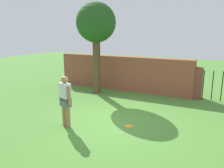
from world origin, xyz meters
name	(u,v)px	position (x,y,z in m)	size (l,w,h in m)	color
ground_plane	(112,121)	(0.00, 0.00, 0.00)	(40.00, 40.00, 0.00)	#4C8433
brick_wall	(122,73)	(-1.50, 4.12, 0.86)	(7.07, 0.50, 1.71)	brown
tree	(96,25)	(-2.33, 2.96, 3.24)	(1.84, 1.84, 4.26)	brown
person	(65,99)	(-1.12, -1.00, 0.90)	(0.51, 0.34, 1.62)	#9E704C
frisbee_orange	(129,126)	(0.66, -0.15, 0.01)	(0.27, 0.27, 0.02)	orange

